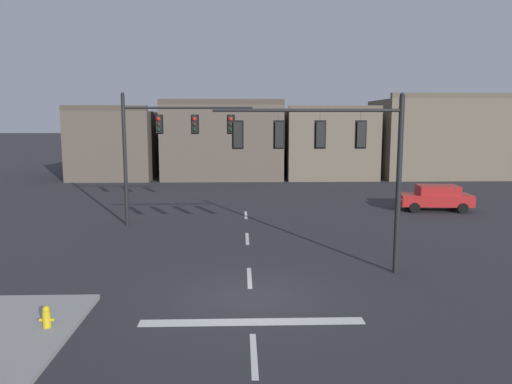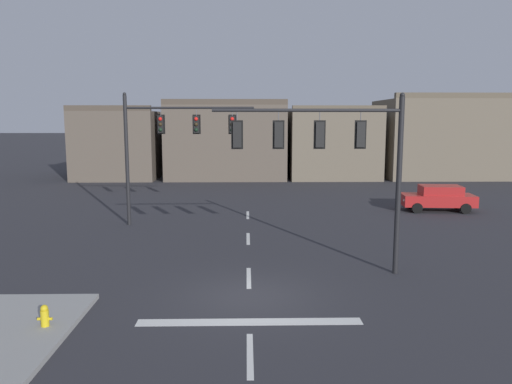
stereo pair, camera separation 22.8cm
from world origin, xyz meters
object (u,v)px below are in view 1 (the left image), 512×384
Objects in this scene: signal_mast_near_side at (335,149)px; car_lot_nearside at (436,197)px; signal_mast_far_side at (165,137)px; fire_hydrant at (47,321)px.

signal_mast_near_side is 1.50× the size of car_lot_nearside.
signal_mast_far_side is at bearing -166.41° from car_lot_nearside.
car_lot_nearside is (8.85, 12.71, -3.78)m from signal_mast_near_side.
signal_mast_far_side is (-7.43, 8.77, 0.15)m from signal_mast_near_side.
fire_hydrant is (-1.22, -13.70, -4.46)m from signal_mast_far_side.
signal_mast_near_side is 10.85m from fire_hydrant.
signal_mast_far_side reaches higher than car_lot_nearside.
signal_mast_far_side is 9.49× the size of fire_hydrant.
signal_mast_near_side is 11.50m from signal_mast_far_side.
fire_hydrant is (-17.51, -17.64, -0.53)m from car_lot_nearside.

